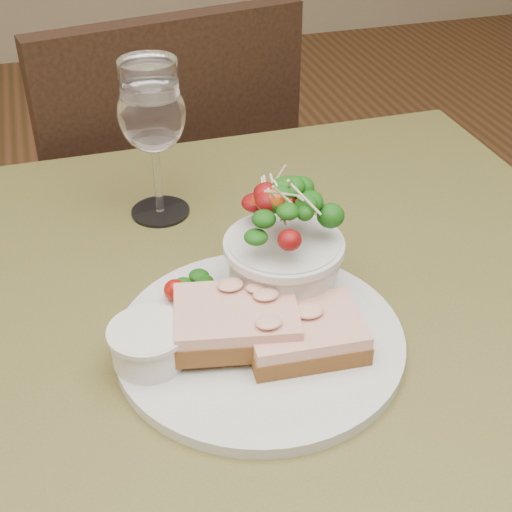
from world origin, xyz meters
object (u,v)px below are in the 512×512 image
object	(u,v)px
sandwich_back	(236,321)
wine_glass	(152,118)
cafe_table	(273,387)
dinner_plate	(260,339)
ramekin	(149,343)
salad_bowl	(284,242)
chair_far	(158,291)
sandwich_front	(304,333)

from	to	relation	value
sandwich_back	wine_glass	distance (m)	0.28
cafe_table	dinner_plate	xyz separation A→B (m)	(-0.03, -0.04, 0.11)
ramekin	cafe_table	bearing A→B (deg)	18.08
sandwich_back	salad_bowl	world-z (taller)	salad_bowl
dinner_plate	sandwich_back	distance (m)	0.04
chair_far	cafe_table	bearing A→B (deg)	81.83
sandwich_back	dinner_plate	bearing A→B (deg)	14.62
wine_glass	ramekin	bearing A→B (deg)	-102.13
cafe_table	wine_glass	bearing A→B (deg)	108.23
sandwich_back	wine_glass	world-z (taller)	wine_glass
chair_far	ramekin	world-z (taller)	chair_far
cafe_table	dinner_plate	bearing A→B (deg)	-124.68
dinner_plate	salad_bowl	distance (m)	0.10
chair_far	salad_bowl	bearing A→B (deg)	83.21
cafe_table	dinner_plate	world-z (taller)	dinner_plate
ramekin	salad_bowl	size ratio (longest dim) A/B	0.51
sandwich_front	salad_bowl	distance (m)	0.09
cafe_table	wine_glass	size ratio (longest dim) A/B	4.57
chair_far	wine_glass	xyz separation A→B (m)	(-0.04, -0.44, 0.58)
sandwich_back	ramekin	size ratio (longest dim) A/B	1.92
sandwich_front	ramekin	xyz separation A→B (m)	(-0.14, 0.02, 0.00)
chair_far	sandwich_front	size ratio (longest dim) A/B	8.21
chair_far	dinner_plate	bearing A→B (deg)	79.52
dinner_plate	ramekin	distance (m)	0.11
sandwich_back	salad_bowl	xyz separation A→B (m)	(0.06, 0.06, 0.04)
chair_far	salad_bowl	world-z (taller)	chair_far
dinner_plate	sandwich_front	bearing A→B (deg)	-36.89
sandwich_front	sandwich_back	world-z (taller)	sandwich_back
cafe_table	dinner_plate	size ratio (longest dim) A/B	2.98
chair_far	sandwich_back	size ratio (longest dim) A/B	7.18
cafe_table	chair_far	bearing A→B (deg)	92.86
ramekin	sandwich_front	bearing A→B (deg)	-8.85
dinner_plate	ramekin	xyz separation A→B (m)	(-0.10, -0.00, 0.03)
cafe_table	sandwich_front	bearing A→B (deg)	-83.25
dinner_plate	ramekin	world-z (taller)	ramekin
ramekin	salad_bowl	distance (m)	0.16
sandwich_front	ramekin	bearing A→B (deg)	175.12
sandwich_back	wine_glass	size ratio (longest dim) A/B	0.72
dinner_plate	ramekin	bearing A→B (deg)	-177.71
sandwich_back	ramekin	distance (m)	0.08
dinner_plate	wine_glass	size ratio (longest dim) A/B	1.53
chair_far	ramekin	distance (m)	0.86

